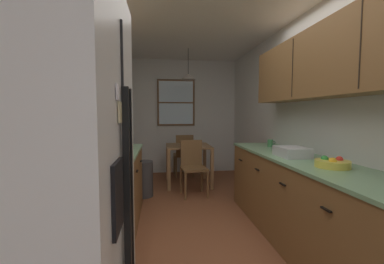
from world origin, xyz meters
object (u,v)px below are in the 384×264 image
(stove_range, at_px, (72,251))
(mug_spare, at_px, (270,143))
(dining_chair_near, at_px, (193,165))
(dining_chair_far, at_px, (184,153))
(microwave_over_range, at_px, (45,58))
(fruit_bowl, at_px, (332,163))
(storage_canister, at_px, (94,156))
(trash_bin, at_px, (144,179))
(dish_rack, at_px, (292,152))
(dining_table, at_px, (188,152))
(refrigerator, at_px, (19,236))
(table_serving_bowl, at_px, (194,144))

(stove_range, relative_size, mug_spare, 9.92)
(dining_chair_near, distance_m, dining_chair_far, 1.22)
(microwave_over_range, height_order, fruit_bowl, microwave_over_range)
(dining_chair_near, xyz_separation_m, storage_canister, (-1.11, -1.84, 0.48))
(trash_bin, distance_m, dish_rack, 2.42)
(microwave_over_range, relative_size, dining_chair_far, 0.67)
(dining_table, xyz_separation_m, storage_canister, (-1.10, -2.46, 0.36))
(dining_table, distance_m, mug_spare, 1.79)
(stove_range, xyz_separation_m, dish_rack, (1.94, 0.83, 0.48))
(dining_chair_near, bearing_deg, refrigerator, -108.12)
(dining_chair_far, xyz_separation_m, dish_rack, (0.87, -2.87, 0.45))
(refrigerator, bearing_deg, trash_bin, 85.85)
(refrigerator, xyz_separation_m, dining_table, (1.03, 3.79, -0.29))
(stove_range, relative_size, dining_chair_near, 1.22)
(dining_table, xyz_separation_m, trash_bin, (-0.80, -0.61, -0.33))
(dining_chair_near, bearing_deg, table_serving_bowl, 80.45)
(table_serving_bowl, bearing_deg, storage_canister, -116.45)
(trash_bin, relative_size, fruit_bowl, 2.09)
(dining_table, relative_size, trash_bin, 1.42)
(dish_rack, relative_size, table_serving_bowl, 2.12)
(fruit_bowl, distance_m, table_serving_bowl, 2.89)
(table_serving_bowl, bearing_deg, dining_table, 164.83)
(dining_chair_near, distance_m, storage_canister, 2.20)
(dining_chair_far, bearing_deg, fruit_bowl, -74.73)
(dining_chair_near, xyz_separation_m, fruit_bowl, (0.90, -2.19, 0.44))
(table_serving_bowl, bearing_deg, stove_range, -111.42)
(refrigerator, distance_m, trash_bin, 3.24)
(refrigerator, height_order, dining_chair_near, refrigerator)
(refrigerator, relative_size, mug_spare, 16.48)
(dining_chair_far, distance_m, storage_canister, 3.28)
(stove_range, relative_size, dish_rack, 3.24)
(mug_spare, bearing_deg, storage_canister, -154.67)
(dining_chair_far, distance_m, table_serving_bowl, 0.71)
(microwave_over_range, height_order, dining_table, microwave_over_range)
(dining_table, bearing_deg, dish_rack, -69.58)
(mug_spare, bearing_deg, dining_chair_near, 137.41)
(dish_rack, distance_m, table_serving_bowl, 2.35)
(trash_bin, bearing_deg, refrigerator, -94.15)
(trash_bin, distance_m, fruit_bowl, 2.85)
(stove_range, height_order, microwave_over_range, microwave_over_range)
(mug_spare, relative_size, dish_rack, 0.33)
(table_serving_bowl, bearing_deg, dining_chair_far, 101.72)
(dining_table, relative_size, fruit_bowl, 2.97)
(stove_range, distance_m, dining_chair_near, 2.71)
(trash_bin, bearing_deg, stove_range, -96.78)
(storage_canister, bearing_deg, refrigerator, -87.00)
(refrigerator, height_order, dining_table, refrigerator)
(fruit_bowl, bearing_deg, refrigerator, -152.96)
(dining_table, bearing_deg, table_serving_bowl, -15.17)
(stove_range, bearing_deg, dining_chair_far, 73.89)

